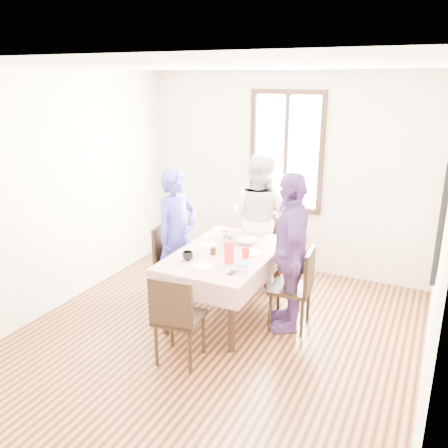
# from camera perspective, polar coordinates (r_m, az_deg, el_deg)

# --- Properties ---
(ground) EXTENTS (4.50, 4.50, 0.00)m
(ground) POSITION_cam_1_polar(r_m,az_deg,el_deg) (4.95, -1.57, -14.21)
(ground) COLOR black
(ground) RESTS_ON ground
(back_wall) EXTENTS (4.00, 0.00, 4.00)m
(back_wall) POSITION_cam_1_polar(r_m,az_deg,el_deg) (6.41, 7.63, 6.15)
(back_wall) COLOR beige
(back_wall) RESTS_ON ground
(right_wall) EXTENTS (0.00, 4.50, 4.50)m
(right_wall) POSITION_cam_1_polar(r_m,az_deg,el_deg) (3.94, 25.13, -2.82)
(right_wall) COLOR beige
(right_wall) RESTS_ON ground
(window_frame) EXTENTS (1.02, 0.06, 1.62)m
(window_frame) POSITION_cam_1_polar(r_m,az_deg,el_deg) (6.34, 7.68, 8.77)
(window_frame) COLOR black
(window_frame) RESTS_ON back_wall
(window_pane) EXTENTS (0.90, 0.02, 1.50)m
(window_pane) POSITION_cam_1_polar(r_m,az_deg,el_deg) (6.35, 7.71, 8.79)
(window_pane) COLOR white
(window_pane) RESTS_ON back_wall
(art_poster) EXTENTS (0.04, 0.76, 0.96)m
(art_poster) POSITION_cam_1_polar(r_m,az_deg,el_deg) (4.17, 25.33, 1.12)
(art_poster) COLOR red
(art_poster) RESTS_ON right_wall
(dining_table) EXTENTS (0.89, 1.47, 0.75)m
(dining_table) POSITION_cam_1_polar(r_m,az_deg,el_deg) (5.30, 0.24, -7.34)
(dining_table) COLOR black
(dining_table) RESTS_ON ground
(tablecloth) EXTENTS (1.01, 1.59, 0.01)m
(tablecloth) POSITION_cam_1_polar(r_m,az_deg,el_deg) (5.15, 0.24, -3.50)
(tablecloth) COLOR #510B01
(tablecloth) RESTS_ON dining_table
(chair_left) EXTENTS (0.48, 0.48, 0.91)m
(chair_left) POSITION_cam_1_polar(r_m,az_deg,el_deg) (5.70, -5.95, -4.67)
(chair_left) COLOR black
(chair_left) RESTS_ON ground
(chair_right) EXTENTS (0.45, 0.45, 0.91)m
(chair_right) POSITION_cam_1_polar(r_m,az_deg,el_deg) (5.06, 8.18, -7.80)
(chair_right) COLOR black
(chair_right) RESTS_ON ground
(chair_far) EXTENTS (0.42, 0.42, 0.91)m
(chair_far) POSITION_cam_1_polar(r_m,az_deg,el_deg) (6.12, 4.33, -3.03)
(chair_far) COLOR black
(chair_far) RESTS_ON ground
(chair_near) EXTENTS (0.47, 0.47, 0.91)m
(chair_near) POSITION_cam_1_polar(r_m,az_deg,el_deg) (4.47, -5.47, -11.33)
(chair_near) COLOR black
(chair_near) RESTS_ON ground
(person_left) EXTENTS (0.54, 0.67, 1.60)m
(person_left) POSITION_cam_1_polar(r_m,az_deg,el_deg) (5.57, -5.89, -1.40)
(person_left) COLOR #363498
(person_left) RESTS_ON ground
(person_far) EXTENTS (0.93, 0.78, 1.71)m
(person_far) POSITION_cam_1_polar(r_m,az_deg,el_deg) (5.97, 4.35, 0.52)
(person_far) COLOR silver
(person_far) RESTS_ON ground
(person_right) EXTENTS (0.78, 1.09, 1.72)m
(person_right) POSITION_cam_1_polar(r_m,az_deg,el_deg) (4.90, 8.17, -3.51)
(person_right) COLOR #513069
(person_right) RESTS_ON ground
(mug_black) EXTENTS (0.12, 0.12, 0.09)m
(mug_black) POSITION_cam_1_polar(r_m,az_deg,el_deg) (4.92, -4.48, -3.93)
(mug_black) COLOR black
(mug_black) RESTS_ON tablecloth
(mug_flag) EXTENTS (0.14, 0.14, 0.09)m
(mug_flag) POSITION_cam_1_polar(r_m,az_deg,el_deg) (4.98, 2.68, -3.63)
(mug_flag) COLOR red
(mug_flag) RESTS_ON tablecloth
(mug_green) EXTENTS (0.11, 0.11, 0.08)m
(mug_green) POSITION_cam_1_polar(r_m,az_deg,el_deg) (5.46, 0.40, -1.72)
(mug_green) COLOR #0C7226
(mug_green) RESTS_ON tablecloth
(serving_bowl) EXTENTS (0.26, 0.26, 0.06)m
(serving_bowl) POSITION_cam_1_polar(r_m,az_deg,el_deg) (5.39, 2.77, -2.12)
(serving_bowl) COLOR white
(serving_bowl) RESTS_ON tablecloth
(juice_carton) EXTENTS (0.08, 0.08, 0.24)m
(juice_carton) POSITION_cam_1_polar(r_m,az_deg,el_deg) (4.80, 0.64, -3.50)
(juice_carton) COLOR red
(juice_carton) RESTS_ON tablecloth
(butter_tub) EXTENTS (0.12, 0.12, 0.06)m
(butter_tub) POSITION_cam_1_polar(r_m,az_deg,el_deg) (4.67, 2.30, -5.32)
(butter_tub) COLOR white
(butter_tub) RESTS_ON tablecloth
(jam_jar) EXTENTS (0.06, 0.06, 0.08)m
(jam_jar) POSITION_cam_1_polar(r_m,az_deg,el_deg) (5.06, -1.36, -3.32)
(jam_jar) COLOR black
(jam_jar) RESTS_ON tablecloth
(drinking_glass) EXTENTS (0.06, 0.06, 0.09)m
(drinking_glass) POSITION_cam_1_polar(r_m,az_deg,el_deg) (5.02, -3.16, -3.45)
(drinking_glass) COLOR silver
(drinking_glass) RESTS_ON tablecloth
(smartphone) EXTENTS (0.06, 0.12, 0.01)m
(smartphone) POSITION_cam_1_polar(r_m,az_deg,el_deg) (4.60, 0.98, -6.01)
(smartphone) COLOR black
(smartphone) RESTS_ON tablecloth
(flower_vase) EXTENTS (0.06, 0.06, 0.12)m
(flower_vase) POSITION_cam_1_polar(r_m,az_deg,el_deg) (5.21, 0.27, -2.47)
(flower_vase) COLOR silver
(flower_vase) RESTS_ON tablecloth
(plate_left) EXTENTS (0.20, 0.20, 0.01)m
(plate_left) POSITION_cam_1_polar(r_m,az_deg,el_deg) (5.33, -1.98, -2.62)
(plate_left) COLOR white
(plate_left) RESTS_ON tablecloth
(plate_right) EXTENTS (0.20, 0.20, 0.01)m
(plate_right) POSITION_cam_1_polar(r_m,az_deg,el_deg) (5.11, 3.52, -3.56)
(plate_right) COLOR white
(plate_right) RESTS_ON tablecloth
(plate_near) EXTENTS (0.20, 0.20, 0.01)m
(plate_near) POSITION_cam_1_polar(r_m,az_deg,el_deg) (4.75, -2.74, -5.22)
(plate_near) COLOR white
(plate_near) RESTS_ON tablecloth
(butter_lid) EXTENTS (0.12, 0.12, 0.01)m
(butter_lid) POSITION_cam_1_polar(r_m,az_deg,el_deg) (4.66, 2.30, -4.92)
(butter_lid) COLOR blue
(butter_lid) RESTS_ON butter_tub
(flower_bunch) EXTENTS (0.09, 0.09, 0.10)m
(flower_bunch) POSITION_cam_1_polar(r_m,az_deg,el_deg) (5.17, 0.27, -1.33)
(flower_bunch) COLOR yellow
(flower_bunch) RESTS_ON flower_vase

